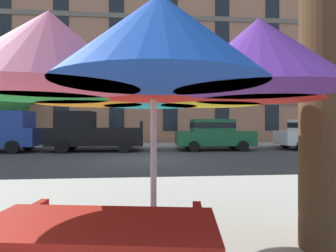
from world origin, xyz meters
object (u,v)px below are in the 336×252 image
at_px(street_tree_left, 13,104).
at_px(patio_umbrella, 154,71).
at_px(pickup_black, 92,133).
at_px(sedan_green, 214,134).
at_px(sedan_white, 314,133).

relative_size(street_tree_left, patio_umbrella, 1.22).
bearing_deg(street_tree_left, pickup_black, -32.29).
xyz_separation_m(pickup_black, sedan_green, (6.83, -0.00, -0.08)).
distance_m(pickup_black, sedan_white, 12.93).
bearing_deg(pickup_black, street_tree_left, 147.71).
bearing_deg(patio_umbrella, sedan_white, 51.76).
xyz_separation_m(sedan_green, patio_umbrella, (-3.90, -12.70, 1.07)).
bearing_deg(pickup_black, sedan_white, -0.00).
height_order(sedan_green, sedan_white, same).
relative_size(pickup_black, street_tree_left, 1.26).
distance_m(sedan_green, street_tree_left, 13.40).
bearing_deg(pickup_black, patio_umbrella, -77.04).
xyz_separation_m(pickup_black, street_tree_left, (-5.90, 3.73, 1.84)).
distance_m(pickup_black, sedan_green, 6.83).
xyz_separation_m(sedan_white, patio_umbrella, (-10.01, -12.70, 1.07)).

